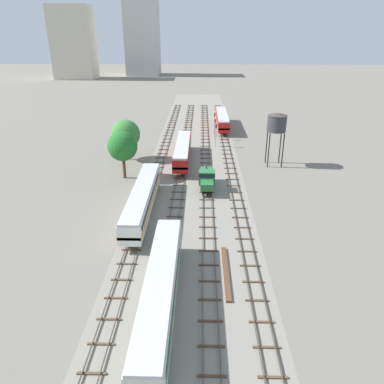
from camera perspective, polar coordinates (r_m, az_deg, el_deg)
name	(u,v)px	position (r m, az deg, el deg)	size (l,w,h in m)	color
ground_plane	(194,162)	(76.41, 0.35, 4.65)	(480.00, 480.00, 0.00)	slate
ballast_bed	(194,162)	(76.41, 0.35, 4.65)	(18.41, 176.00, 0.01)	gray
track_far_left	(160,160)	(77.77, -4.97, 5.01)	(2.40, 126.00, 0.29)	#47382D
track_left	(183,160)	(77.39, -1.42, 5.00)	(2.40, 126.00, 0.29)	#47382D
track_centre_left	(206,160)	(77.31, 2.16, 4.97)	(2.40, 126.00, 0.29)	#47382D
track_centre	(229,160)	(77.52, 5.72, 4.92)	(2.40, 126.00, 0.29)	#47382D
passenger_coach_left_nearest	(160,288)	(36.30, -4.96, -14.64)	(2.96, 22.00, 3.80)	beige
passenger_coach_far_left_near	(142,198)	(54.32, -7.75, -0.88)	(2.96, 22.00, 3.80)	white
shunter_loco_centre_left_mid	(207,178)	(62.90, 2.31, 2.25)	(2.74, 8.46, 3.10)	#286638
diesel_railcar_left_midfar	(183,150)	(75.87, -1.46, 6.56)	(2.96, 20.50, 3.80)	red
diesel_railcar_centre_far	(222,119)	(104.10, 4.73, 11.28)	(2.96, 20.50, 3.80)	red
water_tower	(277,123)	(74.44, 13.08, 10.45)	(3.91, 3.91, 10.62)	#2D2826
signal_post_nearest	(215,121)	(95.75, 3.54, 10.92)	(0.28, 0.47, 6.00)	gray
signal_post_near	(215,127)	(91.99, 3.61, 10.14)	(0.28, 0.47, 5.34)	gray
signal_post_mid	(216,132)	(86.14, 3.75, 9.25)	(0.28, 0.47, 5.51)	gray
lineside_tree_0	(123,146)	(67.38, -10.77, 7.02)	(5.42, 5.42, 8.84)	#4C331E
lineside_tree_1	(126,134)	(77.90, -10.27, 8.86)	(5.92, 5.92, 8.45)	#4C331E
skyline_tower_0	(74,43)	(227.42, -17.95, 21.24)	(21.62, 16.38, 37.79)	beige
skyline_tower_1	(143,37)	(237.86, -7.71, 22.86)	(19.05, 19.36, 43.47)	beige
spare_rail_bundle	(226,272)	(42.54, 5.31, -12.32)	(0.60, 10.00, 0.24)	brown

